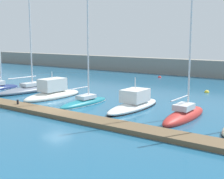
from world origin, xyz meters
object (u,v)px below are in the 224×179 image
Objects in this scene: motorboat_ivory_fourth at (53,93)px; dock_bollard at (18,102)px; sailboat_slate_third at (31,87)px; mooring_buoy_red at (160,78)px; sailboat_red_seventh at (184,114)px; sailboat_teal_fifth at (84,102)px; mooring_buoy_yellow at (207,92)px; motorboat_white_sixth at (134,104)px.

dock_bollard is at bearing -165.75° from motorboat_ivory_fourth.
sailboat_slate_third is at bearing 77.89° from motorboat_ivory_fourth.
sailboat_red_seventh is at bearing -57.61° from mooring_buoy_red.
sailboat_teal_fifth is at bearing -79.35° from mooring_buoy_red.
sailboat_teal_fifth is (10.61, -2.01, -0.23)m from sailboat_slate_third.
motorboat_ivory_fourth is 6.03m from dock_bollard.
sailboat_slate_third is 5.36m from motorboat_ivory_fourth.
motorboat_ivory_fourth reaches higher than dock_bollard.
dock_bollard reaches higher than mooring_buoy_yellow.
sailboat_slate_third is 2.61× the size of motorboat_ivory_fourth.
motorboat_white_sixth is 13.71× the size of mooring_buoy_yellow.
motorboat_ivory_fourth is at bearing 82.12° from sailboat_teal_fifth.
mooring_buoy_yellow is at bearing -40.06° from mooring_buoy_red.
dock_bollard is at bearing 109.90° from sailboat_red_seventh.
sailboat_teal_fifth is 5.32m from motorboat_white_sixth.
mooring_buoy_yellow is (-3.24, 13.92, -0.39)m from sailboat_red_seventh.
sailboat_slate_third is 15.79m from motorboat_white_sixth.
sailboat_teal_fifth is 24.93m from mooring_buoy_red.
sailboat_red_seventh is at bearing -76.89° from mooring_buoy_yellow.
motorboat_ivory_fourth is at bearing 87.98° from sailboat_red_seventh.
mooring_buoy_red is (0.78, 23.72, -0.47)m from motorboat_ivory_fourth.
mooring_buoy_yellow is at bearing 59.75° from dock_bollard.
sailboat_red_seventh is at bearing -86.81° from sailboat_teal_fifth.
motorboat_white_sixth is at bearing -75.74° from sailboat_teal_fifth.
mooring_buoy_yellow is 1.36× the size of dock_bollard.
motorboat_white_sixth reaches higher than mooring_buoy_red.
motorboat_ivory_fourth is 13.38× the size of mooring_buoy_yellow.
sailboat_teal_fifth reaches higher than motorboat_ivory_fourth.
sailboat_red_seventh reaches higher than mooring_buoy_yellow.
sailboat_teal_fifth reaches higher than motorboat_white_sixth.
sailboat_slate_third reaches higher than mooring_buoy_red.
sailboat_red_seventh is at bearing -99.42° from motorboat_white_sixth.
sailboat_slate_third reaches higher than mooring_buoy_yellow.
sailboat_red_seventh is 26.67× the size of mooring_buoy_yellow.
sailboat_red_seventh is at bearing 20.96° from dock_bollard.
motorboat_ivory_fourth is at bearing -100.04° from sailboat_slate_third.
sailboat_red_seventh is 14.30m from mooring_buoy_yellow.
dock_bollard is at bearing -88.85° from mooring_buoy_red.
sailboat_slate_third is 9.69m from dock_bollard.
motorboat_ivory_fourth is at bearing 103.18° from dock_bollard.
mooring_buoy_red is at bearing 91.15° from dock_bollard.
sailboat_teal_fifth reaches higher than mooring_buoy_yellow.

